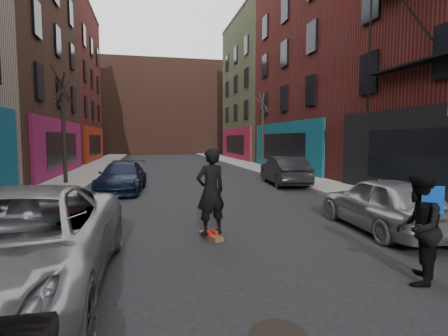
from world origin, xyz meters
name	(u,v)px	position (x,y,z in m)	size (l,w,h in m)	color
sidewalk_left	(98,166)	(-6.25, 30.00, 0.07)	(2.50, 84.00, 0.13)	gray
sidewalk_right	(242,164)	(6.25, 30.00, 0.07)	(2.50, 84.00, 0.13)	gray
buildings_right	(437,35)	(13.50, 16.00, 8.00)	(12.00, 56.00, 16.00)	#40231B
building_far	(160,109)	(0.00, 56.00, 7.00)	(40.00, 10.00, 14.00)	#47281E
tree_left_far	(63,117)	(-6.20, 18.00, 3.38)	(2.00, 2.00, 6.50)	black
tree_right_far	(263,122)	(6.20, 24.00, 3.53)	(2.00, 2.00, 6.80)	black
parked_left_far	(13,246)	(-4.08, 4.73, 0.80)	(2.65, 5.75, 1.60)	gray
parked_left_end	(122,177)	(-3.27, 15.15, 0.65)	(1.83, 4.50, 1.31)	black
parked_right_far	(383,203)	(3.66, 6.94, 0.71)	(1.66, 4.14, 1.41)	#92959A
parked_right_end	(284,171)	(4.60, 15.81, 0.72)	(1.53, 4.39, 1.45)	black
skateboard	(211,236)	(-0.74, 7.21, 0.05)	(0.22, 0.80, 0.10)	brown
skateboarder	(211,191)	(-0.74, 7.21, 1.12)	(0.74, 0.49, 2.03)	black
pedestrian	(419,228)	(2.08, 4.00, 0.91)	(1.11, 1.10, 1.81)	black
manhole	(278,334)	(-0.68, 3.05, 0.01)	(0.70, 0.70, 0.01)	black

